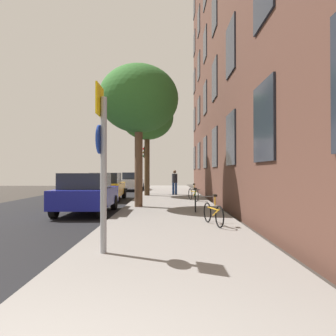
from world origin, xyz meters
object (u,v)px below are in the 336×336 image
at_px(sign_post, 101,157).
at_px(bicycle_1, 194,202).
at_px(tree_far, 146,118).
at_px(car_1, 105,186).
at_px(tree_near, 137,100).
at_px(bicycle_0, 212,213).
at_px(pedestrian_0, 173,181).
at_px(traffic_light, 145,161).
at_px(car_0, 85,193).
at_px(car_2, 131,181).
at_px(bicycle_2, 192,194).

xyz_separation_m(sign_post, bicycle_1, (2.37, 6.55, -1.49)).
relative_size(tree_far, car_1, 1.61).
bearing_deg(tree_near, bicycle_0, -61.28).
bearing_deg(tree_far, bicycle_1, -72.93).
bearing_deg(pedestrian_0, tree_near, -103.46).
relative_size(traffic_light, tree_far, 0.51).
distance_m(traffic_light, car_0, 10.09).
bearing_deg(bicycle_0, tree_far, 103.28).
height_order(tree_far, bicycle_1, tree_far).
bearing_deg(car_2, car_0, -90.33).
distance_m(tree_near, car_0, 4.78).
height_order(bicycle_2, car_0, car_0).
bearing_deg(car_0, traffic_light, 80.17).
xyz_separation_m(tree_far, car_1, (-2.23, -2.37, -4.44)).
distance_m(sign_post, car_0, 6.83).
bearing_deg(traffic_light, car_2, 106.31).
bearing_deg(pedestrian_0, car_1, -142.90).
bearing_deg(car_2, tree_near, -82.39).
relative_size(sign_post, bicycle_0, 2.06).
bearing_deg(sign_post, car_0, 107.14).
relative_size(sign_post, car_0, 0.82).
height_order(bicycle_2, car_2, car_2).
height_order(tree_far, car_0, tree_far).
xyz_separation_m(tree_near, pedestrian_0, (1.78, 7.43, -3.85)).
xyz_separation_m(tree_far, car_0, (-1.85, -8.25, -4.44)).
bearing_deg(pedestrian_0, car_2, 119.72).
distance_m(tree_near, car_1, 6.40).
relative_size(tree_near, pedestrian_0, 3.78).
distance_m(sign_post, tree_near, 8.51).
bearing_deg(pedestrian_0, bicycle_2, -78.72).
distance_m(traffic_light, tree_near, 8.63).
relative_size(pedestrian_0, car_2, 0.40).
distance_m(traffic_light, pedestrian_0, 2.58).
height_order(car_0, car_2, same).
bearing_deg(tree_near, tree_far, 90.64).
height_order(traffic_light, pedestrian_0, traffic_light).
bearing_deg(tree_far, traffic_light, 95.71).
distance_m(tree_near, pedestrian_0, 8.56).
xyz_separation_m(car_0, car_1, (-0.37, 5.89, 0.00)).
bearing_deg(tree_near, traffic_light, 91.60).
relative_size(tree_far, car_2, 1.58).
height_order(traffic_light, bicycle_2, traffic_light).
bearing_deg(bicycle_2, car_0, -136.43).
xyz_separation_m(sign_post, car_0, (-1.98, 6.43, -1.13)).
distance_m(sign_post, traffic_light, 16.25).
distance_m(bicycle_0, car_0, 5.65).
xyz_separation_m(pedestrian_0, car_2, (-3.62, 6.34, -0.24)).
distance_m(tree_far, car_0, 9.56).
relative_size(bicycle_1, pedestrian_0, 1.00).
bearing_deg(bicycle_2, car_1, 163.39).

